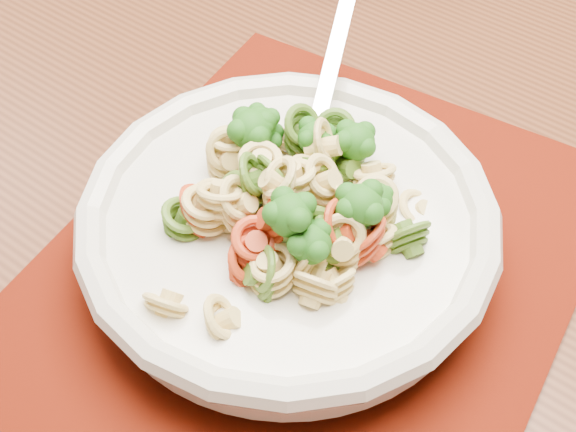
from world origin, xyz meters
TOP-DOWN VIEW (x-y plane):
  - dining_table at (-0.10, -0.29)m, footprint 1.69×1.34m
  - placemat at (-0.08, -0.43)m, footprint 0.51×0.46m
  - pasta_bowl at (-0.08, -0.41)m, footprint 0.27×0.27m
  - pasta_broccoli_heap at (-0.08, -0.41)m, footprint 0.23×0.23m
  - fork at (-0.04, -0.38)m, footprint 0.16×0.14m

SIDE VIEW (x-z plane):
  - dining_table at x=-0.10m, z-range 0.28..1.05m
  - placemat at x=-0.08m, z-range 0.76..0.77m
  - pasta_bowl at x=-0.08m, z-range 0.77..0.82m
  - fork at x=-0.04m, z-range 0.77..0.85m
  - pasta_broccoli_heap at x=-0.08m, z-range 0.78..0.84m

